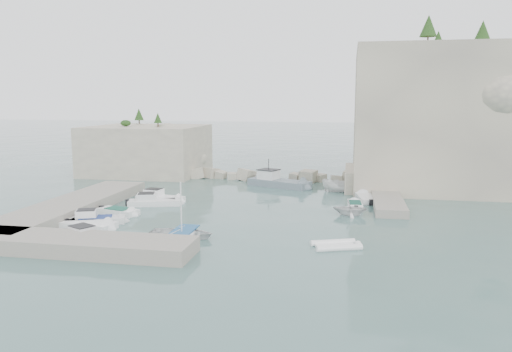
% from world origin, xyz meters
% --- Properties ---
extents(ground, '(400.00, 400.00, 0.00)m').
position_xyz_m(ground, '(0.00, 0.00, 0.00)').
color(ground, '#476B68').
rests_on(ground, ground).
extents(cliff_east, '(26.00, 22.00, 17.00)m').
position_xyz_m(cliff_east, '(23.00, 23.00, 8.50)').
color(cliff_east, beige).
rests_on(cliff_east, ground).
extents(cliff_terrace, '(8.00, 10.00, 2.50)m').
position_xyz_m(cliff_terrace, '(13.00, 18.00, 1.25)').
color(cliff_terrace, beige).
rests_on(cliff_terrace, ground).
extents(outcrop_west, '(16.00, 14.00, 7.00)m').
position_xyz_m(outcrop_west, '(-20.00, 25.00, 3.50)').
color(outcrop_west, beige).
rests_on(outcrop_west, ground).
extents(quay_west, '(5.00, 24.00, 1.10)m').
position_xyz_m(quay_west, '(-17.00, -1.00, 0.55)').
color(quay_west, '#9E9689').
rests_on(quay_west, ground).
extents(quay_south, '(18.00, 4.00, 1.10)m').
position_xyz_m(quay_south, '(-10.00, -12.50, 0.55)').
color(quay_south, '#9E9689').
rests_on(quay_south, ground).
extents(ledge_east, '(3.00, 16.00, 0.80)m').
position_xyz_m(ledge_east, '(13.50, 10.00, 0.40)').
color(ledge_east, '#9E9689').
rests_on(ledge_east, ground).
extents(breakwater, '(28.00, 3.00, 1.40)m').
position_xyz_m(breakwater, '(-1.00, 22.00, 0.70)').
color(breakwater, beige).
rests_on(breakwater, ground).
extents(motorboat_a, '(5.99, 2.68, 1.40)m').
position_xyz_m(motorboat_a, '(-10.48, 5.80, 0.00)').
color(motorboat_a, white).
rests_on(motorboat_a, ground).
extents(motorboat_b, '(6.12, 3.48, 1.40)m').
position_xyz_m(motorboat_b, '(-10.29, 3.66, 0.00)').
color(motorboat_b, white).
rests_on(motorboat_b, ground).
extents(motorboat_c, '(4.72, 2.81, 0.70)m').
position_xyz_m(motorboat_c, '(-12.06, -1.00, 0.00)').
color(motorboat_c, white).
rests_on(motorboat_c, ground).
extents(motorboat_d, '(5.72, 3.52, 1.40)m').
position_xyz_m(motorboat_d, '(-12.40, -4.64, 0.00)').
color(motorboat_d, silver).
rests_on(motorboat_d, ground).
extents(motorboat_e, '(5.26, 2.78, 0.70)m').
position_xyz_m(motorboat_e, '(-12.11, -6.32, 0.00)').
color(motorboat_e, white).
rests_on(motorboat_e, ground).
extents(motorboat_f, '(6.28, 4.48, 1.40)m').
position_xyz_m(motorboat_f, '(-9.77, -10.57, 0.00)').
color(motorboat_f, silver).
rests_on(motorboat_f, ground).
extents(rowboat, '(5.04, 3.62, 1.04)m').
position_xyz_m(rowboat, '(-3.38, -7.67, 0.00)').
color(rowboat, white).
rests_on(rowboat, ground).
extents(inflatable_dinghy, '(4.18, 3.05, 0.44)m').
position_xyz_m(inflatable_dinghy, '(8.69, -8.02, 0.00)').
color(inflatable_dinghy, white).
rests_on(inflatable_dinghy, ground).
extents(tender_east_a, '(3.19, 2.78, 1.65)m').
position_xyz_m(tender_east_a, '(9.66, 2.82, 0.00)').
color(tender_east_a, silver).
rests_on(tender_east_a, ground).
extents(tender_east_b, '(1.60, 4.19, 0.70)m').
position_xyz_m(tender_east_b, '(10.15, 6.12, 0.00)').
color(tender_east_b, white).
rests_on(tender_east_b, ground).
extents(tender_east_c, '(2.55, 5.42, 0.70)m').
position_xyz_m(tender_east_c, '(11.37, 10.01, 0.00)').
color(tender_east_c, silver).
rests_on(tender_east_c, ground).
extents(tender_east_d, '(4.81, 1.90, 1.84)m').
position_xyz_m(tender_east_d, '(8.71, 14.77, 0.00)').
color(tender_east_d, white).
rests_on(tender_east_d, ground).
extents(work_boat, '(9.10, 5.88, 2.20)m').
position_xyz_m(work_boat, '(0.86, 17.13, 0.00)').
color(work_boat, slate).
rests_on(work_boat, ground).
extents(rowboat_mast, '(0.10, 0.10, 4.20)m').
position_xyz_m(rowboat_mast, '(-3.38, -7.67, 2.62)').
color(rowboat_mast, white).
rests_on(rowboat_mast, rowboat).
extents(vegetation, '(53.48, 13.88, 13.40)m').
position_xyz_m(vegetation, '(17.83, 24.40, 17.93)').
color(vegetation, '#1E4219').
rests_on(vegetation, ground).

